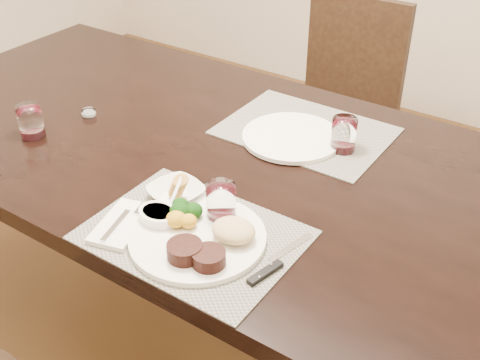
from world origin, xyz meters
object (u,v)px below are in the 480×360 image
Objects in this scene: steak_knife at (272,266)px; cracker_bowl at (176,192)px; wine_glass_near at (221,205)px; far_plate at (292,137)px; dinner_plate at (202,237)px; chair_far at (340,100)px.

steak_knife is 1.39× the size of cracker_bowl.
wine_glass_near is (0.14, -0.01, 0.02)m from cracker_bowl.
far_plate is (0.09, 0.40, -0.01)m from cracker_bowl.
cracker_bowl reaches higher than far_plate.
cracker_bowl is 0.55× the size of far_plate.
dinner_plate is 0.51m from far_plate.
steak_knife is 0.33m from cracker_bowl.
chair_far is at bearing 122.22° from steak_knife.
chair_far is 1.21m from cracker_bowl.
dinner_plate is 1.41× the size of steak_knife.
wine_glass_near is at bearing -3.23° from cracker_bowl.
chair_far is at bearing 105.05° from far_plate.
steak_knife is at bearing -1.61° from dinner_plate.
dinner_plate is at bearing -161.17° from steak_knife.
dinner_plate is 0.10m from wine_glass_near.
wine_glass_near is (0.26, -1.18, 0.29)m from chair_far.
steak_knife is at bearing -14.49° from cracker_bowl.
far_plate is (-0.05, 0.41, -0.04)m from wine_glass_near.
chair_far reaches higher than steak_knife.
cracker_bowl is at bearing -102.07° from far_plate.
wine_glass_near reaches higher than cracker_bowl.
cracker_bowl is at bearing 176.77° from wine_glass_near.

